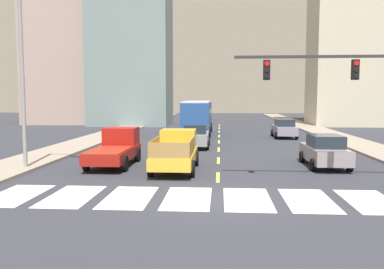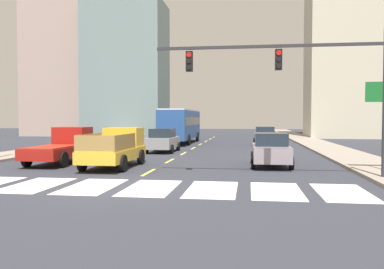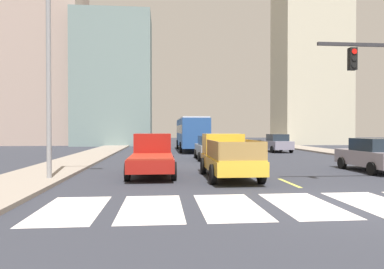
{
  "view_description": "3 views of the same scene",
  "coord_description": "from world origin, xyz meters",
  "views": [
    {
      "loc": [
        0.08,
        -14.49,
        3.7
      ],
      "look_at": [
        -1.96,
        14.85,
        0.98
      ],
      "focal_mm": 37.68,
      "sensor_mm": 36.0,
      "label": 1
    },
    {
      "loc": [
        4.51,
        -13.86,
        2.47
      ],
      "look_at": [
        0.49,
        14.79,
        1.3
      ],
      "focal_mm": 37.71,
      "sensor_mm": 36.0,
      "label": 2
    },
    {
      "loc": [
        -5.18,
        -9.57,
        2.18
      ],
      "look_at": [
        -2.94,
        15.57,
        1.8
      ],
      "focal_mm": 32.25,
      "sensor_mm": 36.0,
      "label": 3
    }
  ],
  "objects": [
    {
      "name": "crosswalk_stripe_0",
      "position": [
        -7.64,
        0.0,
        0.0
      ],
      "size": [
        1.7,
        3.47,
        0.01
      ],
      "primitive_type": "cube",
      "color": "white",
      "rests_on": "ground"
    },
    {
      "name": "sedan_far",
      "position": [
        5.96,
        22.81,
        0.86
      ],
      "size": [
        2.02,
        4.4,
        1.72
      ],
      "rotation": [
        0.0,
        0.0,
        0.03
      ],
      "color": "gray",
      "rests_on": "ground"
    },
    {
      "name": "city_bus",
      "position": [
        -2.12,
        25.33,
        1.95
      ],
      "size": [
        2.72,
        10.8,
        3.32
      ],
      "rotation": [
        0.0,
        0.0,
        0.02
      ],
      "color": "#264F94",
      "rests_on": "ground"
    },
    {
      "name": "sidewalk_right",
      "position": [
        10.82,
        18.0,
        0.07
      ],
      "size": [
        3.17,
        110.0,
        0.15
      ],
      "primitive_type": "cube",
      "color": "gray",
      "rests_on": "ground"
    },
    {
      "name": "block_mid_right",
      "position": [
        -11.68,
        38.58,
        8.88
      ],
      "size": [
        10.22,
        7.69,
        17.76
      ],
      "primitive_type": "cube",
      "color": "gray",
      "rests_on": "ground"
    },
    {
      "name": "sedan_near_left",
      "position": [
        5.66,
        7.19,
        0.86
      ],
      "size": [
        2.02,
        4.4,
        1.72
      ],
      "rotation": [
        0.0,
        0.0,
        -0.0
      ],
      "color": "gray",
      "rests_on": "ground"
    },
    {
      "name": "streetlight_left",
      "position": [
        -9.69,
        5.28,
        4.97
      ],
      "size": [
        2.2,
        0.28,
        9.0
      ],
      "color": "gray",
      "rests_on": "ground"
    },
    {
      "name": "crosswalk_stripe_2",
      "position": [
        -3.27,
        0.0,
        0.0
      ],
      "size": [
        1.7,
        3.47,
        0.01
      ],
      "primitive_type": "cube",
      "color": "white",
      "rests_on": "ground"
    },
    {
      "name": "lane_dash_5",
      "position": [
        0.0,
        29.0,
        0.0
      ],
      "size": [
        0.16,
        2.4,
        0.01
      ],
      "primitive_type": "cube",
      "color": "#D6D24E",
      "rests_on": "ground"
    },
    {
      "name": "lane_dash_7",
      "position": [
        0.0,
        39.0,
        0.0
      ],
      "size": [
        0.16,
        2.4,
        0.01
      ],
      "primitive_type": "cube",
      "color": "#D6D24E",
      "rests_on": "ground"
    },
    {
      "name": "lane_dash_3",
      "position": [
        0.0,
        19.0,
        0.0
      ],
      "size": [
        0.16,
        2.4,
        0.01
      ],
      "primitive_type": "cube",
      "color": "#D6D24E",
      "rests_on": "ground"
    },
    {
      "name": "lane_dash_6",
      "position": [
        0.0,
        34.0,
        0.0
      ],
      "size": [
        0.16,
        2.4,
        0.01
      ],
      "primitive_type": "cube",
      "color": "#D6D24E",
      "rests_on": "ground"
    },
    {
      "name": "lane_dash_2",
      "position": [
        0.0,
        14.0,
        0.0
      ],
      "size": [
        0.16,
        2.4,
        0.01
      ],
      "primitive_type": "cube",
      "color": "#D6D24E",
      "rests_on": "ground"
    },
    {
      "name": "crosswalk_stripe_4",
      "position": [
        1.09,
        0.0,
        0.0
      ],
      "size": [
        1.7,
        3.47,
        0.01
      ],
      "primitive_type": "cube",
      "color": "white",
      "rests_on": "ground"
    },
    {
      "name": "lane_dash_4",
      "position": [
        0.0,
        24.0,
        0.0
      ],
      "size": [
        0.16,
        2.4,
        0.01
      ],
      "primitive_type": "cube",
      "color": "#D6D24E",
      "rests_on": "ground"
    },
    {
      "name": "pickup_stakebed",
      "position": [
        -2.16,
        5.91,
        0.94
      ],
      "size": [
        2.18,
        5.2,
        1.96
      ],
      "rotation": [
        0.0,
        0.0,
        0.0
      ],
      "color": "gold",
      "rests_on": "ground"
    },
    {
      "name": "sidewalk_left",
      "position": [
        -10.82,
        18.0,
        0.07
      ],
      "size": [
        3.17,
        110.0,
        0.15
      ],
      "primitive_type": "cube",
      "color": "gray",
      "rests_on": "ground"
    },
    {
      "name": "crosswalk_stripe_3",
      "position": [
        -1.09,
        0.0,
        0.0
      ],
      "size": [
        1.7,
        3.47,
        0.01
      ],
      "primitive_type": "cube",
      "color": "white",
      "rests_on": "ground"
    },
    {
      "name": "block_mid_left",
      "position": [
        16.85,
        39.82,
        15.7
      ],
      "size": [
        9.75,
        7.45,
        31.4
      ],
      "primitive_type": "cube",
      "color": "beige",
      "rests_on": "ground"
    },
    {
      "name": "pickup_dark",
      "position": [
        -5.63,
        7.17,
        0.92
      ],
      "size": [
        2.18,
        5.2,
        1.96
      ],
      "rotation": [
        0.0,
        0.0,
        -0.06
      ],
      "color": "#9F1A13",
      "rests_on": "ground"
    },
    {
      "name": "crosswalk_stripe_1",
      "position": [
        -5.46,
        0.0,
        0.0
      ],
      "size": [
        1.7,
        3.47,
        0.01
      ],
      "primitive_type": "cube",
      "color": "white",
      "rests_on": "ground"
    },
    {
      "name": "sedan_near_right",
      "position": [
        -1.69,
        14.94,
        0.86
      ],
      "size": [
        2.02,
        4.4,
        1.72
      ],
      "rotation": [
        0.0,
        0.0,
        0.04
      ],
      "color": "gray",
      "rests_on": "ground"
    },
    {
      "name": "lane_dash_0",
      "position": [
        0.0,
        4.0,
        0.0
      ],
      "size": [
        0.16,
        2.4,
        0.01
      ],
      "primitive_type": "cube",
      "color": "#D6D24E",
      "rests_on": "ground"
    },
    {
      "name": "ground_plane",
      "position": [
        0.0,
        0.0,
        0.0
      ],
      "size": [
        160.0,
        160.0,
        0.0
      ],
      "primitive_type": "plane",
      "color": "#2F323B"
    },
    {
      "name": "lane_dash_1",
      "position": [
        0.0,
        9.0,
        0.0
      ],
      "size": [
        0.16,
        2.4,
        0.01
      ],
      "primitive_type": "cube",
      "color": "#D6D24E",
      "rests_on": "ground"
    }
  ]
}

